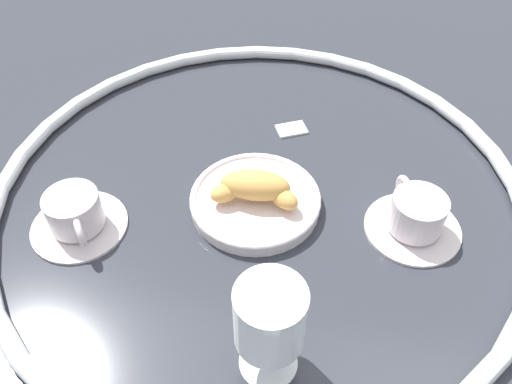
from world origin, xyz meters
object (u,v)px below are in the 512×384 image
Objects in this scene: coffee_cup_near at (76,215)px; juice_glass_left at (270,319)px; croissant_large at (256,188)px; pastry_plate at (256,200)px; coffee_cup_far at (416,217)px; sugar_packet at (292,128)px.

juice_glass_left is (-0.30, 0.15, 0.07)m from coffee_cup_near.
croissant_large reaches higher than coffee_cup_near.
pastry_plate is 0.25m from coffee_cup_near.
juice_glass_left reaches higher than pastry_plate.
pastry_plate is 0.23m from coffee_cup_far.
coffee_cup_far is (-0.23, -0.00, -0.02)m from croissant_large.
sugar_packet is (0.03, -0.42, -0.09)m from juice_glass_left.
croissant_large reaches higher than pastry_plate.
juice_glass_left is (-0.06, 0.24, 0.05)m from croissant_large.
pastry_plate is 3.85× the size of sugar_packet.
juice_glass_left reaches higher than coffee_cup_far.
coffee_cup_far is (-0.46, -0.09, 0.00)m from coffee_cup_near.
coffee_cup_near is 1.00× the size of coffee_cup_far.
juice_glass_left is (0.17, 0.24, 0.07)m from coffee_cup_far.
croissant_large is 0.98× the size of juice_glass_left.
croissant_large is at bearing 55.38° from sugar_packet.
pastry_plate reaches higher than sugar_packet.
coffee_cup_near is 0.38m from sugar_packet.
coffee_cup_near is 2.72× the size of sugar_packet.
croissant_large is (-0.00, 0.00, 0.03)m from pastry_plate.
juice_glass_left is at bearing 104.13° from pastry_plate.
croissant_large reaches higher than sugar_packet.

